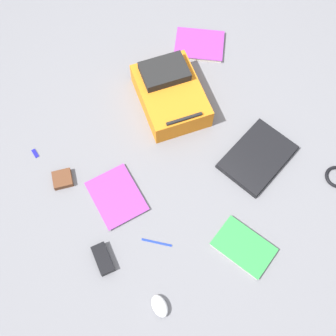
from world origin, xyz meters
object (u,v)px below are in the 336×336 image
Objects in this scene: laptop at (258,157)px; book_manual at (117,196)px; backpack at (170,93)px; computer_mouse at (160,306)px; pen_black at (157,242)px; usb_stick at (35,153)px; power_brick at (103,259)px; book_comic at (244,247)px; earbud_pouch at (63,179)px; book_red at (199,45)px.

laptop is 0.70m from book_manual.
backpack is 1.02m from computer_mouse.
usb_stick is (0.20, -0.72, -0.00)m from pen_black.
power_brick is 0.63m from usb_stick.
book_manual is at bearing -86.72° from pen_black.
book_comic is at bearing 116.73° from usb_stick.
earbud_pouch is (0.67, 0.04, -0.05)m from backpack.
earbud_pouch is (0.80, -0.48, -0.00)m from laptop.
laptop is at bearing -140.85° from book_comic.
power_brick is 0.43m from earbud_pouch.
backpack reaches higher than laptop.
earbud_pouch reaches higher than pen_black.
book_comic is 3.00× the size of computer_mouse.
book_comic is (0.22, 0.80, -0.06)m from backpack.
computer_mouse reaches higher than power_brick.
book_red is at bearing -178.88° from usb_stick.
usb_stick is at bearing -76.68° from computer_mouse.
usb_stick is at bearing 1.12° from book_red.
earbud_pouch is (0.46, -0.76, 0.00)m from book_comic.
laptop reaches higher than book_comic.
laptop is at bearing -177.23° from pen_black.
laptop is 7.78× the size of usb_stick.
book_comic is 2.16× the size of power_brick.
power_brick is 0.97× the size of pen_black.
laptop is at bearing 149.15° from earbud_pouch.
book_comic is (-0.30, 0.54, 0.00)m from book_manual.
book_manual is 0.87× the size of book_red.
book_manual is 0.29m from power_brick.
usb_stick is at bearing -13.17° from backpack.
book_manual is at bearing -21.32° from laptop.
book_manual is 0.98m from book_red.
usb_stick is (0.18, -0.43, -0.00)m from book_manual.
power_brick is at bearing -19.81° from pen_black.
computer_mouse reaches higher than pen_black.
book_comic is at bearing 74.75° from backpack.
laptop reaches higher than usb_stick.
backpack is 0.75m from pen_black.
book_red is 6.84× the size of usb_stick.
laptop is 1.34× the size of book_comic.
book_comic is 2.09× the size of pen_black.
power_brick is 1.51× the size of earbud_pouch.
book_red is 1.27m from power_brick.
laptop is at bearing 104.02° from backpack.
book_red is 1.13m from pen_black.
book_manual is 0.47m from usb_stick.
backpack is 0.84m from book_comic.
book_red is at bearing -139.37° from pen_black.
computer_mouse reaches higher than laptop.
laptop is at bearing 158.68° from book_manual.
book_comic reaches higher than book_red.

